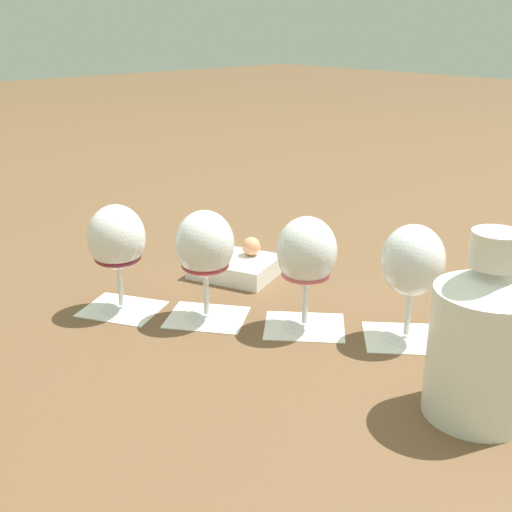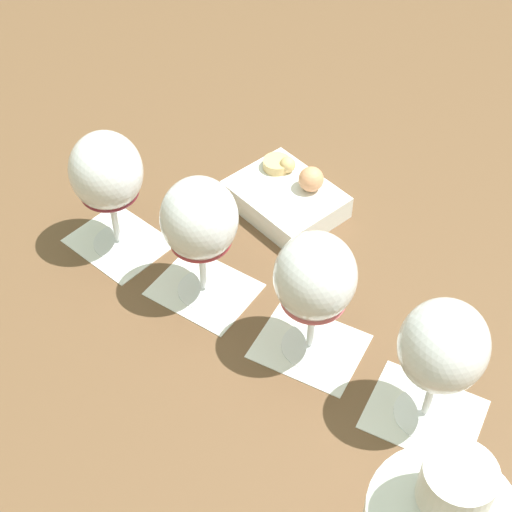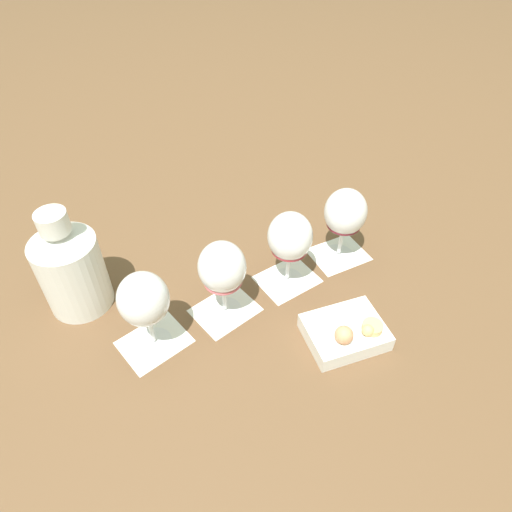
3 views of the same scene
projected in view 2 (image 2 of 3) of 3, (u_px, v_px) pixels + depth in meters
ground_plane at (252, 318)px, 0.87m from camera, size 8.00×8.00×0.00m
tasting_card_0 at (424, 414)px, 0.79m from camera, size 0.14×0.14×0.00m
tasting_card_1 at (310, 346)px, 0.85m from camera, size 0.14×0.14×0.00m
tasting_card_2 at (204, 289)px, 0.90m from camera, size 0.14×0.14×0.00m
tasting_card_3 at (119, 242)px, 0.96m from camera, size 0.14×0.13×0.00m
wine_glass_0 at (442, 351)px, 0.71m from camera, size 0.08×0.08×0.16m
wine_glass_1 at (315, 281)px, 0.77m from camera, size 0.08×0.08×0.16m
wine_glass_2 at (199, 223)px, 0.83m from camera, size 0.08×0.08×0.16m
wine_glass_3 at (107, 176)px, 0.88m from camera, size 0.08×0.08×0.16m
snack_dish at (287, 196)px, 0.99m from camera, size 0.16×0.15×0.06m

